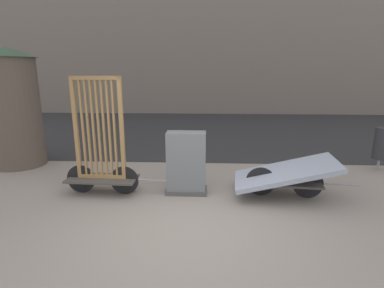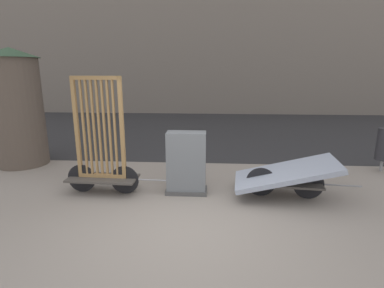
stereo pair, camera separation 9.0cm
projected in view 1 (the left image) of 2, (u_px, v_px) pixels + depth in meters
The scene contains 7 objects.
ground_plane at pixel (188, 228), 4.63m from camera, with size 60.00×60.00×0.00m, color gray.
road_strip at pixel (199, 129), 12.37m from camera, with size 56.00×9.22×0.01m.
bike_cart_with_bedframe at pixel (101, 155), 5.78m from camera, with size 2.10×0.62×2.28m.
bike_cart_with_mattress at pixel (285, 174), 5.70m from camera, with size 2.35×1.26×0.78m.
utility_cabinet at pixel (186, 165), 5.86m from camera, with size 0.81×0.42×1.23m.
trash_bin at pixel (382, 144), 7.20m from camera, with size 0.36×0.36×1.05m.
advertising_column at pixel (13, 107), 7.41m from camera, with size 1.39×1.39×2.92m.
Camera 1 is at (0.25, -4.17, 2.38)m, focal length 28.00 mm.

